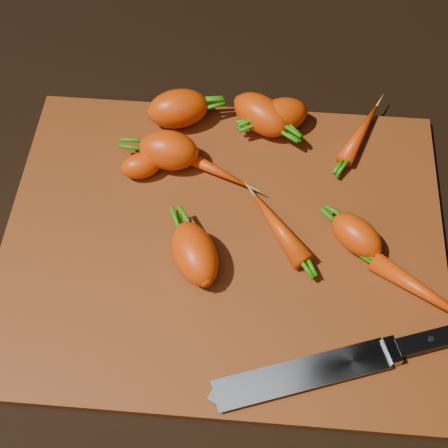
{
  "coord_description": "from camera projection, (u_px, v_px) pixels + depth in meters",
  "views": [
    {
      "loc": [
        0.03,
        -0.35,
        0.62
      ],
      "look_at": [
        0.0,
        0.01,
        0.03
      ],
      "focal_mm": 50.0,
      "sensor_mm": 36.0,
      "label": 1
    }
  ],
  "objects": [
    {
      "name": "carrot_8",
      "position": [
        426.0,
        294.0,
        0.66
      ],
      "size": [
        0.12,
        0.09,
        0.02
      ],
      "primitive_type": "ellipsoid",
      "rotation": [
        0.0,
        0.0,
        -0.58
      ],
      "color": "#E33F08",
      "rests_on": "cutting_board"
    },
    {
      "name": "carrot_2",
      "position": [
        261.0,
        115.0,
        0.77
      ],
      "size": [
        0.09,
        0.08,
        0.05
      ],
      "primitive_type": "ellipsoid",
      "rotation": [
        0.0,
        0.0,
        -0.62
      ],
      "color": "#E33F08",
      "rests_on": "cutting_board"
    },
    {
      "name": "carrot_9",
      "position": [
        279.0,
        228.0,
        0.7
      ],
      "size": [
        0.08,
        0.1,
        0.03
      ],
      "primitive_type": "ellipsoid",
      "rotation": [
        0.0,
        0.0,
        2.18
      ],
      "color": "#E33F08",
      "rests_on": "cutting_board"
    },
    {
      "name": "carrot_5",
      "position": [
        141.0,
        166.0,
        0.74
      ],
      "size": [
        0.06,
        0.05,
        0.03
      ],
      "primitive_type": "ellipsoid",
      "rotation": [
        0.0,
        0.0,
        0.35
      ],
      "color": "#E33F08",
      "rests_on": "cutting_board"
    },
    {
      "name": "carrot_1",
      "position": [
        168.0,
        150.0,
        0.74
      ],
      "size": [
        0.08,
        0.06,
        0.05
      ],
      "primitive_type": "ellipsoid",
      "rotation": [
        0.0,
        0.0,
        3.04
      ],
      "color": "#E33F08",
      "rests_on": "cutting_board"
    },
    {
      "name": "carrot_10",
      "position": [
        210.0,
        167.0,
        0.75
      ],
      "size": [
        0.1,
        0.06,
        0.02
      ],
      "primitive_type": "ellipsoid",
      "rotation": [
        0.0,
        0.0,
        5.83
      ],
      "color": "#E33F08",
      "rests_on": "cutting_board"
    },
    {
      "name": "knife",
      "position": [
        319.0,
        370.0,
        0.62
      ],
      "size": [
        0.29,
        0.12,
        0.02
      ],
      "rotation": [
        0.0,
        0.0,
        0.33
      ],
      "color": "gray",
      "rests_on": "cutting_board"
    },
    {
      "name": "carrot_7",
      "position": [
        361.0,
        133.0,
        0.77
      ],
      "size": [
        0.06,
        0.1,
        0.02
      ],
      "primitive_type": "ellipsoid",
      "rotation": [
        0.0,
        0.0,
        1.13
      ],
      "color": "#E33F08",
      "rests_on": "cutting_board"
    },
    {
      "name": "carrot_4",
      "position": [
        280.0,
        116.0,
        0.77
      ],
      "size": [
        0.08,
        0.07,
        0.04
      ],
      "primitive_type": "ellipsoid",
      "rotation": [
        0.0,
        0.0,
        3.55
      ],
      "color": "#E33F08",
      "rests_on": "cutting_board"
    },
    {
      "name": "carrot_0",
      "position": [
        178.0,
        109.0,
        0.78
      ],
      "size": [
        0.09,
        0.07,
        0.05
      ],
      "primitive_type": "ellipsoid",
      "rotation": [
        0.0,
        0.0,
        0.31
      ],
      "color": "#E33F08",
      "rests_on": "cutting_board"
    },
    {
      "name": "cutting_board",
      "position": [
        223.0,
        242.0,
        0.71
      ],
      "size": [
        0.5,
        0.4,
        0.01
      ],
      "primitive_type": "cube",
      "color": "brown",
      "rests_on": "ground"
    },
    {
      "name": "carrot_3",
      "position": [
        195.0,
        254.0,
        0.67
      ],
      "size": [
        0.08,
        0.09,
        0.05
      ],
      "primitive_type": "ellipsoid",
      "rotation": [
        0.0,
        0.0,
        2.02
      ],
      "color": "#E33F08",
      "rests_on": "cutting_board"
    },
    {
      "name": "ground",
      "position": [
        223.0,
        247.0,
        0.72
      ],
      "size": [
        2.0,
        2.0,
        0.01
      ],
      "primitive_type": "cube",
      "color": "black"
    },
    {
      "name": "carrot_6",
      "position": [
        356.0,
        235.0,
        0.69
      ],
      "size": [
        0.07,
        0.07,
        0.04
      ],
      "primitive_type": "ellipsoid",
      "rotation": [
        0.0,
        0.0,
        2.41
      ],
      "color": "#E33F08",
      "rests_on": "cutting_board"
    }
  ]
}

